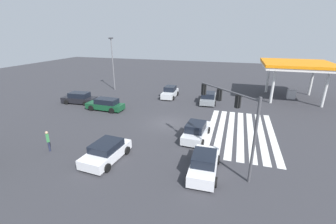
% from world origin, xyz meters
% --- Properties ---
extents(ground_plane, '(109.08, 109.08, 0.00)m').
position_xyz_m(ground_plane, '(0.00, 0.00, 0.00)').
color(ground_plane, '#333338').
extents(crosswalk_markings, '(11.45, 6.30, 0.01)m').
position_xyz_m(crosswalk_markings, '(0.00, -7.42, 0.00)').
color(crosswalk_markings, silver).
rests_on(crosswalk_markings, ground_plane).
extents(traffic_signal_mast, '(4.07, 4.07, 5.74)m').
position_xyz_m(traffic_signal_mast, '(-6.51, -6.51, 4.26)').
color(traffic_signal_mast, '#47474C').
rests_on(traffic_signal_mast, ground_plane).
extents(car_0, '(2.22, 4.68, 1.51)m').
position_xyz_m(car_0, '(3.35, 13.67, 0.71)').
color(car_0, black).
rests_on(car_0, ground_plane).
extents(car_1, '(5.02, 2.45, 1.49)m').
position_xyz_m(car_1, '(8.87, -3.06, 0.68)').
color(car_1, gray).
rests_on(car_1, ground_plane).
extents(car_2, '(4.58, 2.17, 1.58)m').
position_xyz_m(car_2, '(-2.61, -3.49, 0.71)').
color(car_2, silver).
rests_on(car_2, ground_plane).
extents(car_3, '(2.06, 4.80, 1.49)m').
position_xyz_m(car_3, '(1.90, 8.70, 0.71)').
color(car_3, '#144728').
rests_on(car_3, ground_plane).
extents(car_4, '(4.28, 2.02, 1.65)m').
position_xyz_m(car_4, '(9.86, 2.72, 0.74)').
color(car_4, silver).
rests_on(car_4, ground_plane).
extents(car_5, '(4.35, 2.45, 1.41)m').
position_xyz_m(car_5, '(-8.25, 2.35, 0.68)').
color(car_5, silver).
rests_on(car_5, ground_plane).
extents(car_6, '(4.42, 2.06, 1.59)m').
position_xyz_m(car_6, '(-7.80, -4.98, 0.72)').
color(car_6, silver).
rests_on(car_6, ground_plane).
extents(gas_station_canopy, '(8.97, 8.97, 5.27)m').
position_xyz_m(gas_station_canopy, '(14.27, -14.39, 4.74)').
color(gas_station_canopy, silver).
rests_on(gas_station_canopy, ground_plane).
extents(pedestrian, '(0.40, 0.41, 1.74)m').
position_xyz_m(pedestrian, '(-8.45, 7.57, 0.98)').
color(pedestrian, '#232842').
rests_on(pedestrian, ground_plane).
extents(street_light_pole_a, '(0.80, 0.36, 8.38)m').
position_xyz_m(street_light_pole_a, '(11.52, 12.93, 5.00)').
color(street_light_pole_a, slate).
rests_on(street_light_pole_a, ground_plane).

